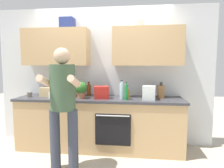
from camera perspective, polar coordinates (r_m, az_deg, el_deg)
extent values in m
plane|color=#B2A893|center=(3.69, -3.62, -17.86)|extent=(12.00, 12.00, 0.00)
cube|color=silver|center=(3.74, -2.74, 2.29)|extent=(4.00, 0.06, 2.50)
cube|color=tan|center=(3.78, -15.68, 10.09)|extent=(1.18, 0.32, 0.65)
cube|color=tan|center=(3.50, 10.08, 10.56)|extent=(1.18, 0.32, 0.65)
cylinder|color=silver|center=(3.55, 7.09, 16.66)|extent=(0.24, 0.24, 0.10)
cube|color=navy|center=(3.76, -12.64, 16.62)|extent=(0.24, 0.20, 0.19)
cube|color=tan|center=(3.54, -3.66, -11.47)|extent=(2.80, 0.60, 0.86)
cube|color=#38383D|center=(3.43, -3.71, -4.27)|extent=(2.84, 0.64, 0.04)
cube|color=black|center=(3.20, 0.24, -12.99)|extent=(0.56, 0.02, 0.50)
cylinder|color=silver|center=(3.11, 0.19, -9.11)|extent=(0.52, 0.02, 0.02)
cylinder|color=#383D4C|center=(3.00, -15.98, -14.96)|extent=(0.14, 0.14, 0.86)
cylinder|color=#383D4C|center=(2.91, -11.08, -15.48)|extent=(0.14, 0.14, 0.86)
cylinder|color=#3F593F|center=(2.78, -13.93, -0.88)|extent=(0.34, 0.34, 0.62)
sphere|color=#D8AD8C|center=(2.76, -14.15, 7.77)|extent=(0.22, 0.22, 0.22)
cylinder|color=#D8AD8C|center=(2.74, -18.79, 0.82)|extent=(0.09, 0.31, 0.19)
cylinder|color=#D8AD8C|center=(2.59, -10.78, 0.76)|extent=(0.09, 0.31, 0.19)
cylinder|color=#198C33|center=(3.21, 4.07, -2.56)|extent=(0.05, 0.05, 0.23)
cylinder|color=#198C33|center=(3.19, 4.09, -0.07)|extent=(0.02, 0.02, 0.06)
cylinder|color=black|center=(3.19, 4.10, 0.51)|extent=(0.02, 0.02, 0.01)
cylinder|color=orange|center=(3.58, -10.69, -2.11)|extent=(0.07, 0.07, 0.19)
cylinder|color=orange|center=(3.57, -10.72, -0.39)|extent=(0.03, 0.03, 0.03)
cylinder|color=black|center=(3.56, -10.73, -0.02)|extent=(0.04, 0.04, 0.02)
cylinder|color=olive|center=(3.33, 4.36, -2.90)|extent=(0.06, 0.06, 0.15)
cylinder|color=olive|center=(3.32, 4.37, -1.12)|extent=(0.03, 0.03, 0.06)
cylinder|color=black|center=(3.31, 4.38, -0.52)|extent=(0.03, 0.03, 0.02)
cylinder|color=brown|center=(3.66, -6.65, -1.75)|extent=(0.07, 0.07, 0.20)
cylinder|color=brown|center=(3.65, -6.67, 0.09)|extent=(0.03, 0.03, 0.04)
cylinder|color=black|center=(3.64, -6.68, 0.50)|extent=(0.04, 0.04, 0.02)
cylinder|color=#471419|center=(3.81, -14.69, -1.14)|extent=(0.06, 0.06, 0.26)
cylinder|color=#471419|center=(3.80, -14.75, 1.33)|extent=(0.02, 0.02, 0.07)
cylinder|color=black|center=(3.79, -14.77, 1.94)|extent=(0.03, 0.03, 0.01)
cylinder|color=silver|center=(3.27, 2.81, -2.04)|extent=(0.07, 0.07, 0.27)
cylinder|color=silver|center=(3.26, 2.83, 0.56)|extent=(0.03, 0.03, 0.03)
cylinder|color=black|center=(3.25, 2.83, 0.98)|extent=(0.04, 0.04, 0.02)
cylinder|color=#8C4C14|center=(3.57, -12.26, -2.02)|extent=(0.06, 0.06, 0.20)
cylinder|color=#8C4C14|center=(3.56, -12.30, 0.05)|extent=(0.03, 0.03, 0.06)
cylinder|color=black|center=(3.55, -12.32, 0.64)|extent=(0.04, 0.04, 0.02)
cylinder|color=red|center=(3.56, -15.18, -2.53)|extent=(0.06, 0.06, 0.15)
cylinder|color=red|center=(3.54, -15.22, -0.93)|extent=(0.03, 0.03, 0.05)
cylinder|color=black|center=(3.54, -15.24, -0.41)|extent=(0.04, 0.04, 0.02)
cylinder|color=white|center=(3.51, -17.10, -3.06)|extent=(0.07, 0.07, 0.11)
cylinder|color=#33598C|center=(3.60, -2.92, -2.67)|extent=(0.08, 0.08, 0.10)
cylinder|color=slate|center=(3.81, -22.53, -2.77)|extent=(0.09, 0.09, 0.08)
cube|color=brown|center=(3.48, 13.83, -2.18)|extent=(0.10, 0.14, 0.21)
cylinder|color=black|center=(3.44, 13.68, 0.02)|extent=(0.02, 0.02, 0.06)
cylinder|color=black|center=(3.49, 14.09, 0.08)|extent=(0.02, 0.02, 0.06)
cylinder|color=#9E6647|center=(3.39, -8.81, -3.25)|extent=(0.13, 0.13, 0.10)
sphere|color=#2D6B28|center=(3.38, -8.85, -1.05)|extent=(0.21, 0.21, 0.21)
cube|color=red|center=(3.34, -3.09, -2.40)|extent=(0.27, 0.23, 0.21)
cube|color=tan|center=(3.73, -18.11, -2.19)|extent=(0.24, 0.16, 0.16)
cube|color=silver|center=(3.29, 10.54, -2.47)|extent=(0.22, 0.23, 0.22)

